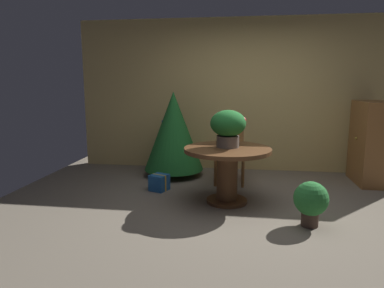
% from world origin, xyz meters
% --- Properties ---
extents(ground_plane, '(6.60, 6.60, 0.00)m').
position_xyz_m(ground_plane, '(0.00, 0.00, 0.00)').
color(ground_plane, '#756B5B').
extents(back_wall_panel, '(6.00, 0.10, 2.60)m').
position_xyz_m(back_wall_panel, '(0.00, 2.20, 1.30)').
color(back_wall_panel, tan).
rests_on(back_wall_panel, ground_plane).
extents(round_dining_table, '(1.10, 1.10, 0.71)m').
position_xyz_m(round_dining_table, '(-0.29, 0.37, 0.50)').
color(round_dining_table, brown).
rests_on(round_dining_table, ground_plane).
extents(flower_vase, '(0.45, 0.45, 0.47)m').
position_xyz_m(flower_vase, '(-0.30, 0.43, 0.98)').
color(flower_vase, '#665B51').
rests_on(flower_vase, round_dining_table).
extents(wooden_chair_far, '(0.45, 0.38, 0.98)m').
position_xyz_m(wooden_chair_far, '(-0.29, 1.29, 0.56)').
color(wooden_chair_far, brown).
rests_on(wooden_chair_far, ground_plane).
extents(holiday_tree, '(0.96, 0.96, 1.38)m').
position_xyz_m(holiday_tree, '(-1.22, 1.56, 0.74)').
color(holiday_tree, brown).
rests_on(holiday_tree, ground_plane).
extents(gift_box_blue, '(0.30, 0.30, 0.23)m').
position_xyz_m(gift_box_blue, '(-1.27, 0.73, 0.11)').
color(gift_box_blue, '#1E569E').
rests_on(gift_box_blue, ground_plane).
extents(gift_box_red, '(0.32, 0.19, 0.21)m').
position_xyz_m(gift_box_red, '(-0.35, 1.62, 0.10)').
color(gift_box_red, red).
rests_on(gift_box_red, ground_plane).
extents(wooden_cabinet, '(0.46, 0.81, 1.25)m').
position_xyz_m(wooden_cabinet, '(1.82, 1.58, 0.62)').
color(wooden_cabinet, brown).
rests_on(wooden_cabinet, ground_plane).
extents(potted_plant, '(0.37, 0.37, 0.49)m').
position_xyz_m(potted_plant, '(0.62, -0.26, 0.28)').
color(potted_plant, '#4C382D').
rests_on(potted_plant, ground_plane).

